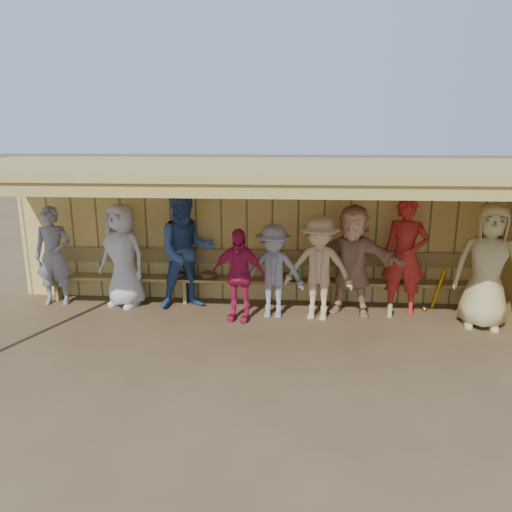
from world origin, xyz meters
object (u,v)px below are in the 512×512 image
(player_f, at_px, (352,260))
(player_e, at_px, (273,272))
(player_d, at_px, (238,275))
(player_extra, at_px, (319,268))
(player_h, at_px, (488,267))
(bench, at_px, (259,274))
(player_b, at_px, (123,255))
(player_g, at_px, (405,256))
(player_c, at_px, (186,251))
(player_a, at_px, (54,256))

(player_f, bearing_deg, player_e, -153.00)
(player_d, xyz_separation_m, player_extra, (1.27, 0.12, 0.10))
(player_h, height_order, bench, player_h)
(player_b, bearing_deg, player_g, 20.52)
(player_b, xyz_separation_m, player_e, (2.58, -0.35, -0.13))
(bench, bearing_deg, player_c, -165.79)
(player_g, distance_m, bench, 2.47)
(bench, bearing_deg, player_g, -7.22)
(player_c, bearing_deg, player_b, 161.69)
(player_a, height_order, player_d, player_a)
(player_d, distance_m, player_extra, 1.28)
(player_e, bearing_deg, player_f, 15.39)
(player_d, height_order, player_g, player_g)
(player_e, distance_m, player_g, 2.18)
(player_f, height_order, player_g, player_g)
(player_f, bearing_deg, player_g, 24.37)
(player_c, bearing_deg, bench, -4.10)
(player_a, distance_m, player_extra, 4.53)
(player_e, height_order, bench, player_e)
(player_e, relative_size, player_h, 0.79)
(player_d, xyz_separation_m, player_h, (3.80, -0.05, 0.22))
(player_b, distance_m, player_c, 1.10)
(player_f, bearing_deg, player_b, -165.20)
(player_c, relative_size, player_d, 1.33)
(player_c, distance_m, player_f, 2.75)
(player_d, relative_size, player_e, 0.98)
(player_b, relative_size, player_e, 1.17)
(player_e, bearing_deg, player_c, 171.54)
(bench, bearing_deg, player_a, -175.04)
(player_g, relative_size, player_extra, 1.14)
(player_b, distance_m, player_d, 2.10)
(player_c, distance_m, player_extra, 2.24)
(player_c, distance_m, player_d, 1.09)
(player_a, relative_size, bench, 0.23)
(player_e, distance_m, player_h, 3.26)
(player_b, distance_m, player_g, 4.72)
(player_h, height_order, player_extra, player_h)
(player_c, xyz_separation_m, player_extra, (2.20, -0.39, -0.15))
(player_d, bearing_deg, player_a, -177.57)
(player_a, height_order, player_f, player_f)
(player_e, height_order, player_f, player_f)
(player_a, bearing_deg, player_g, -5.62)
(player_a, height_order, player_g, player_g)
(player_a, xyz_separation_m, player_f, (5.06, -0.12, 0.05))
(player_b, relative_size, player_c, 0.90)
(player_f, bearing_deg, player_h, 4.01)
(player_c, relative_size, player_g, 1.03)
(player_e, height_order, player_extra, player_extra)
(player_a, height_order, bench, player_a)
(player_h, bearing_deg, player_extra, -168.31)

